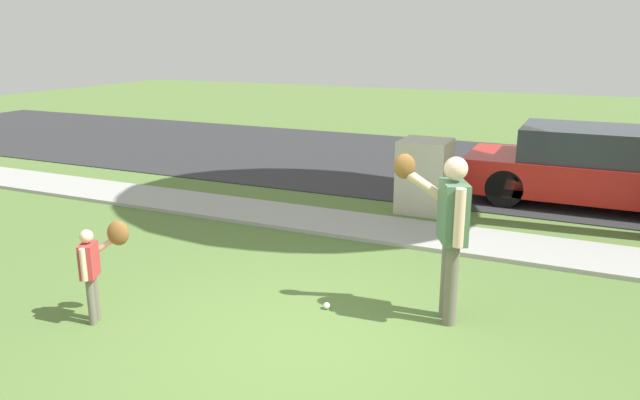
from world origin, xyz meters
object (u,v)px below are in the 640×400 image
(parked_hatchback_red, at_px, (587,167))
(person_child, at_px, (98,259))
(baseball, at_px, (327,306))
(person_adult, at_px, (448,222))
(utility_cabinet, at_px, (424,176))

(parked_hatchback_red, bearing_deg, person_child, 57.69)
(baseball, bearing_deg, person_child, -148.79)
(person_adult, bearing_deg, parked_hatchback_red, -127.55)
(utility_cabinet, bearing_deg, parked_hatchback_red, 32.55)
(person_child, distance_m, parked_hatchback_red, 8.15)
(person_adult, xyz_separation_m, baseball, (-1.20, -0.28, -1.02))
(person_child, bearing_deg, baseball, 5.85)
(person_child, xyz_separation_m, parked_hatchback_red, (4.36, 6.89, -0.02))
(person_adult, height_order, person_child, person_adult)
(person_adult, distance_m, parked_hatchback_red, 5.54)
(person_child, distance_m, baseball, 2.42)
(person_child, xyz_separation_m, utility_cabinet, (1.92, 5.34, -0.08))
(person_child, height_order, baseball, person_child)
(utility_cabinet, xyz_separation_m, parked_hatchback_red, (2.44, 1.55, 0.06))
(baseball, bearing_deg, utility_cabinet, 91.00)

